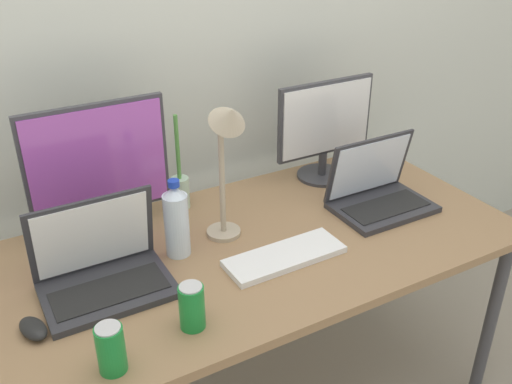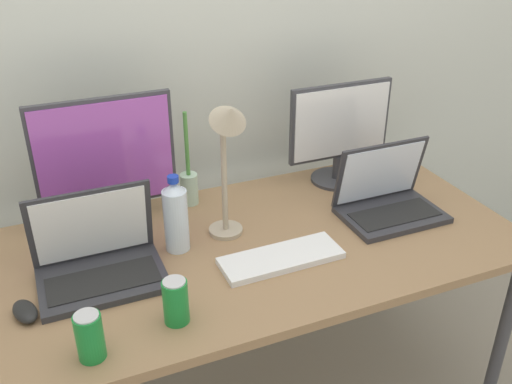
% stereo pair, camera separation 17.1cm
% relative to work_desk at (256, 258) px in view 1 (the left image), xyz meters
% --- Properties ---
extents(wall_back, '(7.00, 0.08, 2.60)m').
position_rel_work_desk_xyz_m(wall_back, '(0.00, 0.59, 0.62)').
color(wall_back, silver).
rests_on(wall_back, ground).
extents(work_desk, '(1.67, 0.81, 0.74)m').
position_rel_work_desk_xyz_m(work_desk, '(0.00, 0.00, 0.00)').
color(work_desk, '#424247').
rests_on(work_desk, ground).
extents(monitor_left, '(0.44, 0.19, 0.44)m').
position_rel_work_desk_xyz_m(monitor_left, '(-0.39, 0.28, 0.29)').
color(monitor_left, '#38383D').
rests_on(monitor_left, work_desk).
extents(monitor_center, '(0.40, 0.19, 0.38)m').
position_rel_work_desk_xyz_m(monitor_center, '(0.45, 0.28, 0.26)').
color(monitor_center, '#38383D').
rests_on(monitor_center, work_desk).
extents(laptop_silver, '(0.35, 0.24, 0.26)m').
position_rel_work_desk_xyz_m(laptop_silver, '(-0.48, 0.01, 0.12)').
color(laptop_silver, '#2D2D33').
rests_on(laptop_silver, work_desk).
extents(laptop_secondary, '(0.34, 0.23, 0.24)m').
position_rel_work_desk_xyz_m(laptop_secondary, '(0.48, -0.00, 0.12)').
color(laptop_secondary, '#2D2D33').
rests_on(laptop_secondary, work_desk).
extents(keyboard_main, '(0.37, 0.14, 0.02)m').
position_rel_work_desk_xyz_m(keyboard_main, '(0.03, -0.12, 0.07)').
color(keyboard_main, white).
rests_on(keyboard_main, work_desk).
extents(mouse_by_keyboard, '(0.08, 0.12, 0.03)m').
position_rel_work_desk_xyz_m(mouse_by_keyboard, '(-0.69, -0.09, 0.08)').
color(mouse_by_keyboard, black).
rests_on(mouse_by_keyboard, work_desk).
extents(water_bottle, '(0.08, 0.08, 0.25)m').
position_rel_work_desk_xyz_m(water_bottle, '(-0.24, 0.06, 0.17)').
color(water_bottle, silver).
rests_on(water_bottle, work_desk).
extents(soda_can_near_keyboard, '(0.07, 0.07, 0.13)m').
position_rel_work_desk_xyz_m(soda_can_near_keyboard, '(-0.33, -0.26, 0.12)').
color(soda_can_near_keyboard, '#197F33').
rests_on(soda_can_near_keyboard, work_desk).
extents(soda_can_by_laptop, '(0.07, 0.07, 0.13)m').
position_rel_work_desk_xyz_m(soda_can_by_laptop, '(-0.55, -0.31, 0.12)').
color(soda_can_by_laptop, '#197F33').
rests_on(soda_can_by_laptop, work_desk).
extents(bamboo_vase, '(0.06, 0.06, 0.34)m').
position_rel_work_desk_xyz_m(bamboo_vase, '(-0.12, 0.33, 0.13)').
color(bamboo_vase, '#B2D1B7').
rests_on(bamboo_vase, work_desk).
extents(desk_lamp, '(0.11, 0.18, 0.48)m').
position_rel_work_desk_xyz_m(desk_lamp, '(-0.07, 0.05, 0.39)').
color(desk_lamp, tan).
rests_on(desk_lamp, work_desk).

